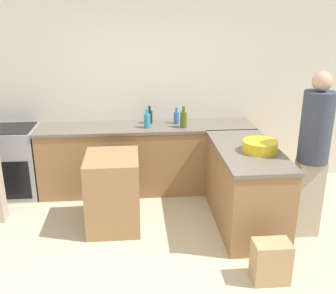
{
  "coord_description": "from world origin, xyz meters",
  "views": [
    {
      "loc": [
        -0.15,
        -3.17,
        2.41
      ],
      "look_at": [
        0.21,
        0.89,
        0.98
      ],
      "focal_mm": 42.0,
      "sensor_mm": 36.0,
      "label": 1
    }
  ],
  "objects": [
    {
      "name": "range_oven",
      "position": [
        -1.83,
        1.92,
        0.47
      ],
      "size": [
        0.74,
        0.62,
        0.95
      ],
      "color": "#99999E",
      "rests_on": "ground_plane"
    },
    {
      "name": "paper_bag",
      "position": [
        1.07,
        -0.18,
        0.2
      ],
      "size": [
        0.34,
        0.23,
        0.41
      ],
      "color": "tan",
      "rests_on": "ground_plane"
    },
    {
      "name": "ground_plane",
      "position": [
        0.0,
        0.0,
        0.0
      ],
      "size": [
        14.0,
        14.0,
        0.0
      ],
      "primitive_type": "plane",
      "color": "beige"
    },
    {
      "name": "counter_peninsula",
      "position": [
        1.11,
        0.89,
        0.47
      ],
      "size": [
        0.69,
        1.48,
        0.93
      ],
      "color": "olive",
      "rests_on": "ground_plane"
    },
    {
      "name": "wine_bottle_dark",
      "position": [
        0.05,
        2.03,
        1.03
      ],
      "size": [
        0.08,
        0.08,
        0.24
      ],
      "color": "black",
      "rests_on": "counter_back"
    },
    {
      "name": "island_table",
      "position": [
        -0.42,
        0.95,
        0.43
      ],
      "size": [
        0.6,
        0.7,
        0.87
      ],
      "color": "#997047",
      "rests_on": "ground_plane"
    },
    {
      "name": "dish_soap_bottle",
      "position": [
        0.01,
        1.82,
        1.03
      ],
      "size": [
        0.08,
        0.08,
        0.25
      ],
      "color": "#338CBF",
      "rests_on": "counter_back"
    },
    {
      "name": "water_bottle_blue",
      "position": [
        0.42,
        1.99,
        1.02
      ],
      "size": [
        0.08,
        0.08,
        0.22
      ],
      "color": "#386BB7",
      "rests_on": "counter_back"
    },
    {
      "name": "mixing_bowl",
      "position": [
        1.21,
        0.79,
        0.99
      ],
      "size": [
        0.38,
        0.38,
        0.12
      ],
      "color": "yellow",
      "rests_on": "counter_peninsula"
    },
    {
      "name": "wall_back",
      "position": [
        0.0,
        2.26,
        1.35
      ],
      "size": [
        8.0,
        0.06,
        2.7
      ],
      "color": "silver",
      "rests_on": "ground_plane"
    },
    {
      "name": "person_at_peninsula",
      "position": [
        1.72,
        0.59,
        1.0
      ],
      "size": [
        0.32,
        0.32,
        1.83
      ],
      "color": "#ADA38E",
      "rests_on": "ground_plane"
    },
    {
      "name": "counter_back",
      "position": [
        0.0,
        1.92,
        0.47
      ],
      "size": [
        2.91,
        0.64,
        0.93
      ],
      "color": "olive",
      "rests_on": "ground_plane"
    },
    {
      "name": "olive_oil_bottle",
      "position": [
        0.49,
        1.79,
        1.05
      ],
      "size": [
        0.09,
        0.09,
        0.29
      ],
      "color": "#475B1E",
      "rests_on": "counter_back"
    }
  ]
}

